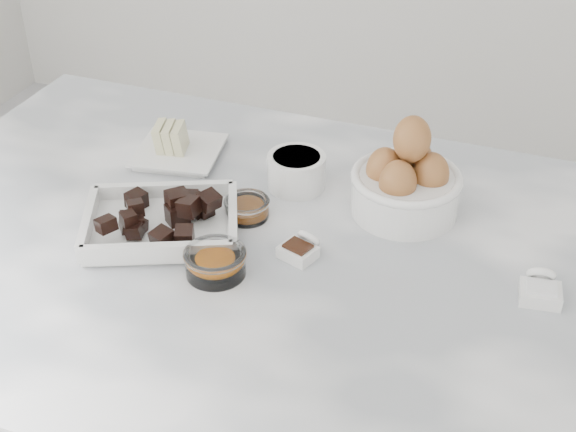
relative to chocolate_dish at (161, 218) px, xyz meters
The scene contains 9 objects.
marble_slab 0.16m from the chocolate_dish, ahead, with size 1.20×0.80×0.04m, color white.
chocolate_dish is the anchor object (origin of this frame).
butter_plate 0.22m from the chocolate_dish, 111.00° to the left, with size 0.16×0.16×0.06m.
sugar_ramekin 0.23m from the chocolate_dish, 53.23° to the left, with size 0.09×0.09×0.05m.
egg_bowl 0.36m from the chocolate_dish, 29.30° to the left, with size 0.16×0.16×0.16m.
honey_bowl 0.13m from the chocolate_dish, 38.98° to the left, with size 0.07×0.07×0.03m.
zest_bowl 0.13m from the chocolate_dish, 27.77° to the right, with size 0.09×0.09×0.04m.
vanilla_spoon 0.21m from the chocolate_dish, ahead, with size 0.06×0.07×0.04m.
salt_spoon 0.53m from the chocolate_dish, ahead, with size 0.06×0.07×0.04m.
Camera 1 is at (0.35, -0.83, 1.61)m, focal length 50.00 mm.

